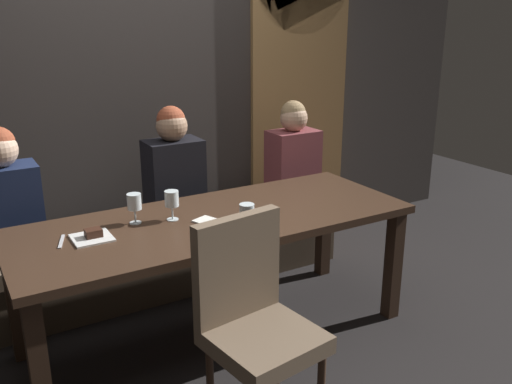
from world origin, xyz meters
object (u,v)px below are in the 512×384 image
at_px(chair_near_side, 253,313).
at_px(wine_glass_near_left, 172,199).
at_px(wine_glass_far_left, 247,213).
at_px(wine_glass_end_left, 134,203).
at_px(dessert_plate, 92,236).
at_px(banquette_bench, 171,257).
at_px(fork_on_table, 61,241).
at_px(diner_redhead, 6,199).
at_px(diner_bearded, 174,171).
at_px(dining_table, 215,232).
at_px(diner_far_end, 293,155).

height_order(chair_near_side, wine_glass_near_left, chair_near_side).
bearing_deg(wine_glass_far_left, wine_glass_near_left, 121.79).
xyz_separation_m(wine_glass_near_left, wine_glass_end_left, (-0.19, 0.05, -0.00)).
height_order(wine_glass_near_left, dessert_plate, wine_glass_near_left).
relative_size(banquette_bench, dessert_plate, 13.16).
relative_size(dessert_plate, fork_on_table, 1.12).
distance_m(banquette_bench, wine_glass_end_left, 0.93).
relative_size(diner_redhead, fork_on_table, 4.57).
distance_m(banquette_bench, chair_near_side, 1.47).
height_order(chair_near_side, diner_redhead, diner_redhead).
bearing_deg(diner_bearded, diner_redhead, -179.82).
distance_m(wine_glass_far_left, dessert_plate, 0.78).
relative_size(dining_table, banquette_bench, 0.88).
height_order(diner_redhead, wine_glass_end_left, diner_redhead).
bearing_deg(wine_glass_end_left, banquette_bench, 54.18).
bearing_deg(fork_on_table, wine_glass_near_left, 19.25).
distance_m(chair_near_side, dessert_plate, 0.92).
height_order(diner_bearded, dessert_plate, diner_bearded).
bearing_deg(wine_glass_far_left, dining_table, 95.40).
bearing_deg(dessert_plate, diner_bearded, 42.30).
bearing_deg(dessert_plate, diner_far_end, 21.98).
height_order(wine_glass_far_left, wine_glass_end_left, same).
xyz_separation_m(dining_table, fork_on_table, (-0.80, 0.07, 0.09)).
relative_size(dining_table, diner_far_end, 2.88).
relative_size(banquette_bench, fork_on_table, 14.71).
xyz_separation_m(banquette_bench, chair_near_side, (-0.18, -1.42, 0.33)).
height_order(diner_redhead, wine_glass_far_left, diner_redhead).
bearing_deg(wine_glass_far_left, diner_far_end, 46.31).
distance_m(diner_redhead, dessert_plate, 0.71).
bearing_deg(wine_glass_end_left, dessert_plate, -158.60).
xyz_separation_m(chair_near_side, diner_bearded, (0.22, 1.40, 0.27)).
relative_size(banquette_bench, diner_redhead, 3.22).
xyz_separation_m(diner_bearded, wine_glass_end_left, (-0.45, -0.54, 0.02)).
bearing_deg(dessert_plate, chair_near_side, -57.60).
xyz_separation_m(diner_bearded, diner_far_end, (0.95, 0.03, -0.02)).
height_order(banquette_bench, wine_glass_end_left, wine_glass_end_left).
bearing_deg(wine_glass_far_left, banquette_bench, 91.65).
xyz_separation_m(chair_near_side, diner_far_end, (1.18, 1.43, 0.25)).
bearing_deg(dining_table, fork_on_table, 174.76).
bearing_deg(dining_table, wine_glass_near_left, 158.22).
distance_m(diner_far_end, wine_glass_near_left, 1.36).
bearing_deg(chair_near_side, diner_far_end, 50.54).
relative_size(dining_table, wine_glass_near_left, 13.41).
xyz_separation_m(banquette_bench, fork_on_table, (-0.80, -0.63, 0.51)).
bearing_deg(wine_glass_near_left, wine_glass_far_left, -58.21).
relative_size(banquette_bench, diner_bearded, 3.10).
xyz_separation_m(diner_redhead, dessert_plate, (0.31, -0.64, -0.06)).
xyz_separation_m(diner_redhead, wine_glass_near_left, (0.76, -0.59, 0.04)).
height_order(wine_glass_far_left, fork_on_table, wine_glass_far_left).
distance_m(banquette_bench, diner_bearded, 0.61).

